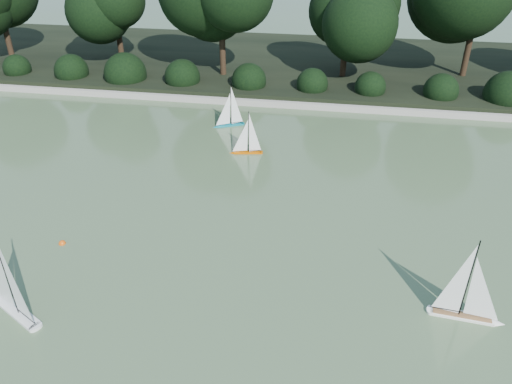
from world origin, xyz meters
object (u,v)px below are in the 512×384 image
sailboat_teal (228,119)px  race_buoy (62,244)px  sailboat_white_a (10,297)px  sailboat_orange (245,146)px  sailboat_white_b (471,306)px

sailboat_teal → race_buoy: bearing=-107.4°
sailboat_white_a → race_buoy: size_ratio=13.42×
sailboat_white_a → sailboat_orange: 6.49m
sailboat_white_b → sailboat_orange: bearing=131.2°
sailboat_white_a → sailboat_white_b: size_ratio=1.12×
sailboat_white_a → sailboat_orange: bearing=67.3°
sailboat_white_a → race_buoy: bearing=94.1°
sailboat_white_a → race_buoy: (-0.12, 1.72, -0.27)m
race_buoy → sailboat_teal: bearing=72.6°
sailboat_teal → sailboat_orange: bearing=-63.7°
sailboat_orange → race_buoy: size_ratio=8.89×
sailboat_white_b → race_buoy: bearing=174.0°
sailboat_white_a → sailboat_orange: (2.50, 5.99, -0.09)m
sailboat_white_b → race_buoy: (-6.99, 0.73, -0.24)m
sailboat_orange → sailboat_teal: bearing=116.3°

